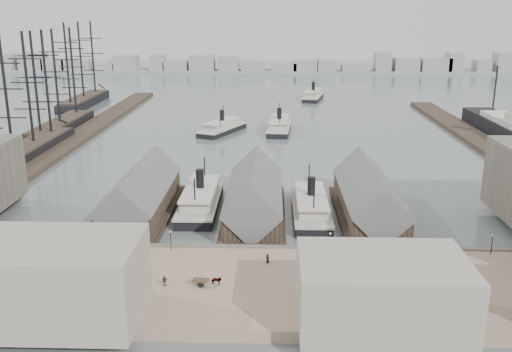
{
  "coord_description": "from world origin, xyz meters",
  "views": [
    {
      "loc": [
        4.14,
        -106.32,
        45.71
      ],
      "look_at": [
        0.0,
        30.0,
        6.0
      ],
      "focal_mm": 40.0,
      "sensor_mm": 36.0,
      "label": 1
    }
  ],
  "objects_px": {
    "horse_cart_center": "(211,281)",
    "ferry_docked_west": "(201,199)",
    "horse_cart_right": "(389,287)",
    "tram": "(429,264)"
  },
  "relations": [
    {
      "from": "tram",
      "to": "horse_cart_center",
      "type": "bearing_deg",
      "value": -173.35
    },
    {
      "from": "ferry_docked_west",
      "to": "horse_cart_right",
      "type": "height_order",
      "value": "ferry_docked_west"
    },
    {
      "from": "horse_cart_center",
      "to": "horse_cart_right",
      "type": "xyz_separation_m",
      "value": [
        28.92,
        -1.45,
        0.04
      ]
    },
    {
      "from": "ferry_docked_west",
      "to": "horse_cart_right",
      "type": "bearing_deg",
      "value": -51.09
    },
    {
      "from": "ferry_docked_west",
      "to": "horse_cart_center",
      "type": "height_order",
      "value": "ferry_docked_west"
    },
    {
      "from": "horse_cart_center",
      "to": "ferry_docked_west",
      "type": "bearing_deg",
      "value": 17.59
    },
    {
      "from": "tram",
      "to": "horse_cart_center",
      "type": "distance_m",
      "value": 37.34
    },
    {
      "from": "horse_cart_center",
      "to": "tram",
      "type": "bearing_deg",
      "value": -74.15
    },
    {
      "from": "tram",
      "to": "horse_cart_right",
      "type": "relative_size",
      "value": 2.35
    },
    {
      "from": "horse_cart_right",
      "to": "tram",
      "type": "bearing_deg",
      "value": -52.99
    }
  ]
}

